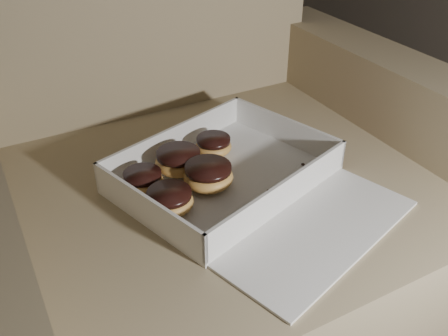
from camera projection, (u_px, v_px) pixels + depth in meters
name	position (u px, v px, depth m)	size (l,w,h in m)	color
armchair	(205.00, 211.00, 1.05)	(0.96, 0.81, 1.00)	#897C57
bakery_box	(241.00, 183.00, 0.88)	(0.47, 0.51, 0.06)	silver
donut_a	(143.00, 180.00, 0.86)	(0.07, 0.07, 0.04)	gold
donut_b	(179.00, 161.00, 0.91)	(0.09, 0.09, 0.04)	gold
donut_c	(170.00, 201.00, 0.81)	(0.08, 0.08, 0.04)	gold
donut_d	(214.00, 145.00, 0.96)	(0.07, 0.07, 0.04)	gold
donut_e	(208.00, 176.00, 0.87)	(0.09, 0.09, 0.04)	gold
crumb_a	(269.00, 191.00, 0.86)	(0.01, 0.01, 0.00)	black
crumb_b	(258.00, 214.00, 0.81)	(0.01, 0.01, 0.00)	black
crumb_c	(303.00, 164.00, 0.93)	(0.01, 0.01, 0.00)	black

